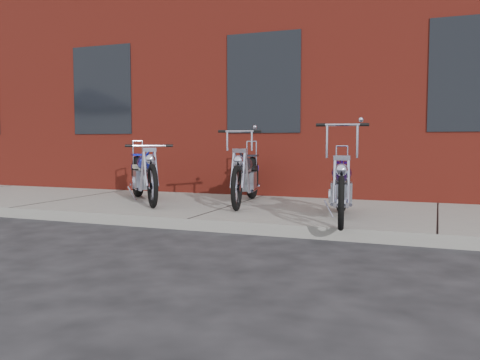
% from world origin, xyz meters
% --- Properties ---
extents(ground, '(120.00, 120.00, 0.00)m').
position_xyz_m(ground, '(0.00, 0.00, 0.00)').
color(ground, black).
rests_on(ground, ground).
extents(sidewalk, '(22.00, 3.00, 0.15)m').
position_xyz_m(sidewalk, '(0.00, 1.50, 0.07)').
color(sidewalk, slate).
rests_on(sidewalk, ground).
extents(building_brick, '(22.00, 10.00, 8.00)m').
position_xyz_m(building_brick, '(0.00, 8.00, 4.00)').
color(building_brick, maroon).
rests_on(building_brick, ground).
extents(chopper_purple, '(0.60, 2.13, 1.20)m').
position_xyz_m(chopper_purple, '(1.85, 0.65, 0.54)').
color(chopper_purple, black).
rests_on(chopper_purple, sidewalk).
extents(chopper_blue, '(1.59, 1.83, 1.01)m').
position_xyz_m(chopper_blue, '(-1.54, 1.42, 0.57)').
color(chopper_blue, black).
rests_on(chopper_blue, sidewalk).
extents(chopper_third, '(0.70, 2.26, 1.16)m').
position_xyz_m(chopper_third, '(0.13, 1.77, 0.56)').
color(chopper_third, black).
rests_on(chopper_third, sidewalk).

